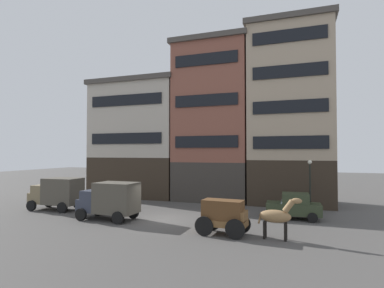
{
  "coord_description": "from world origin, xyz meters",
  "views": [
    {
      "loc": [
        9.23,
        -19.76,
        4.71
      ],
      "look_at": [
        1.65,
        2.03,
        5.35
      ],
      "focal_mm": 28.73,
      "sensor_mm": 36.0,
      "label": 1
    }
  ],
  "objects_px": {
    "cargo_wagon": "(224,215)",
    "fire_hydrant_curbside": "(137,199)",
    "streetlamp_curbside": "(310,179)",
    "sedan_dark": "(294,206)",
    "delivery_truck_far": "(57,193)",
    "pedestrian_officer": "(107,195)",
    "delivery_truck_near": "(110,199)",
    "draft_horse": "(277,216)"
  },
  "relations": [
    {
      "from": "cargo_wagon",
      "to": "sedan_dark",
      "type": "relative_size",
      "value": 0.8
    },
    {
      "from": "pedestrian_officer",
      "to": "fire_hydrant_curbside",
      "type": "distance_m",
      "value": 2.87
    },
    {
      "from": "delivery_truck_near",
      "to": "delivery_truck_far",
      "type": "height_order",
      "value": "same"
    },
    {
      "from": "cargo_wagon",
      "to": "pedestrian_officer",
      "type": "relative_size",
      "value": 1.67
    },
    {
      "from": "sedan_dark",
      "to": "pedestrian_officer",
      "type": "distance_m",
      "value": 15.75
    },
    {
      "from": "delivery_truck_near",
      "to": "delivery_truck_far",
      "type": "distance_m",
      "value": 6.44
    },
    {
      "from": "streetlamp_curbside",
      "to": "cargo_wagon",
      "type": "bearing_deg",
      "value": -120.05
    },
    {
      "from": "pedestrian_officer",
      "to": "delivery_truck_near",
      "type": "bearing_deg",
      "value": -53.35
    },
    {
      "from": "cargo_wagon",
      "to": "fire_hydrant_curbside",
      "type": "bearing_deg",
      "value": 141.58
    },
    {
      "from": "draft_horse",
      "to": "fire_hydrant_curbside",
      "type": "relative_size",
      "value": 2.83
    },
    {
      "from": "streetlamp_curbside",
      "to": "fire_hydrant_curbside",
      "type": "distance_m",
      "value": 15.26
    },
    {
      "from": "delivery_truck_near",
      "to": "streetlamp_curbside",
      "type": "bearing_deg",
      "value": 28.56
    },
    {
      "from": "draft_horse",
      "to": "cargo_wagon",
      "type": "bearing_deg",
      "value": 179.93
    },
    {
      "from": "delivery_truck_near",
      "to": "pedestrian_officer",
      "type": "xyz_separation_m",
      "value": [
        -3.53,
        4.74,
        -0.44
      ]
    },
    {
      "from": "delivery_truck_far",
      "to": "fire_hydrant_curbside",
      "type": "bearing_deg",
      "value": 48.92
    },
    {
      "from": "delivery_truck_far",
      "to": "delivery_truck_near",
      "type": "bearing_deg",
      "value": -15.33
    },
    {
      "from": "draft_horse",
      "to": "fire_hydrant_curbside",
      "type": "xyz_separation_m",
      "value": [
        -13.13,
        8.08,
        -0.84
      ]
    },
    {
      "from": "pedestrian_officer",
      "to": "fire_hydrant_curbside",
      "type": "bearing_deg",
      "value": 49.44
    },
    {
      "from": "cargo_wagon",
      "to": "streetlamp_curbside",
      "type": "xyz_separation_m",
      "value": [
        4.91,
        8.49,
        1.52
      ]
    },
    {
      "from": "cargo_wagon",
      "to": "fire_hydrant_curbside",
      "type": "height_order",
      "value": "cargo_wagon"
    },
    {
      "from": "cargo_wagon",
      "to": "draft_horse",
      "type": "relative_size",
      "value": 1.28
    },
    {
      "from": "delivery_truck_far",
      "to": "cargo_wagon",
      "type": "bearing_deg",
      "value": -11.17
    },
    {
      "from": "cargo_wagon",
      "to": "fire_hydrant_curbside",
      "type": "relative_size",
      "value": 3.61
    },
    {
      "from": "pedestrian_officer",
      "to": "fire_hydrant_curbside",
      "type": "relative_size",
      "value": 2.16
    },
    {
      "from": "delivery_truck_near",
      "to": "sedan_dark",
      "type": "relative_size",
      "value": 1.17
    },
    {
      "from": "streetlamp_curbside",
      "to": "delivery_truck_far",
      "type": "bearing_deg",
      "value": -164.08
    },
    {
      "from": "pedestrian_officer",
      "to": "fire_hydrant_curbside",
      "type": "xyz_separation_m",
      "value": [
        1.83,
        2.14,
        -0.55
      ]
    },
    {
      "from": "sedan_dark",
      "to": "fire_hydrant_curbside",
      "type": "xyz_separation_m",
      "value": [
        -13.92,
        2.41,
        -0.49
      ]
    },
    {
      "from": "streetlamp_curbside",
      "to": "pedestrian_officer",
      "type": "bearing_deg",
      "value": -171.42
    },
    {
      "from": "draft_horse",
      "to": "sedan_dark",
      "type": "xyz_separation_m",
      "value": [
        0.79,
        5.67,
        -0.36
      ]
    },
    {
      "from": "sedan_dark",
      "to": "fire_hydrant_curbside",
      "type": "bearing_deg",
      "value": 170.18
    },
    {
      "from": "delivery_truck_near",
      "to": "streetlamp_curbside",
      "type": "xyz_separation_m",
      "value": [
        13.4,
        7.29,
        1.25
      ]
    },
    {
      "from": "draft_horse",
      "to": "streetlamp_curbside",
      "type": "distance_m",
      "value": 8.83
    },
    {
      "from": "sedan_dark",
      "to": "streetlamp_curbside",
      "type": "bearing_deg",
      "value": 67.39
    },
    {
      "from": "delivery_truck_near",
      "to": "fire_hydrant_curbside",
      "type": "distance_m",
      "value": 7.15
    },
    {
      "from": "streetlamp_curbside",
      "to": "draft_horse",
      "type": "bearing_deg",
      "value": -103.01
    },
    {
      "from": "draft_horse",
      "to": "delivery_truck_far",
      "type": "xyz_separation_m",
      "value": [
        -17.64,
        2.9,
        0.15
      ]
    },
    {
      "from": "sedan_dark",
      "to": "streetlamp_curbside",
      "type": "relative_size",
      "value": 0.91
    },
    {
      "from": "delivery_truck_far",
      "to": "pedestrian_officer",
      "type": "xyz_separation_m",
      "value": [
        2.68,
        3.04,
        -0.44
      ]
    },
    {
      "from": "delivery_truck_near",
      "to": "draft_horse",
      "type": "bearing_deg",
      "value": -6.0
    },
    {
      "from": "draft_horse",
      "to": "fire_hydrant_curbside",
      "type": "height_order",
      "value": "draft_horse"
    },
    {
      "from": "sedan_dark",
      "to": "fire_hydrant_curbside",
      "type": "height_order",
      "value": "sedan_dark"
    }
  ]
}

